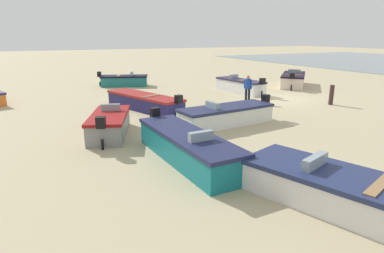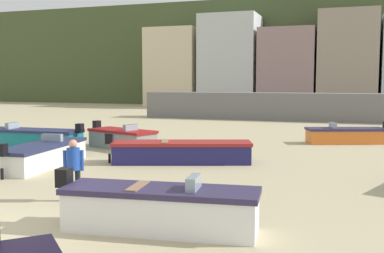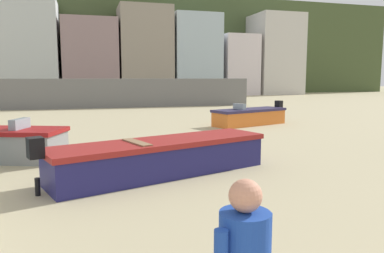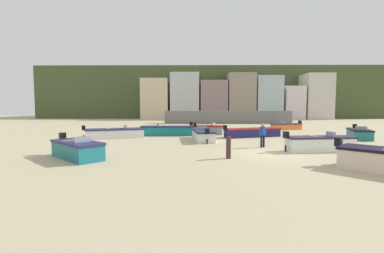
% 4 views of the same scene
% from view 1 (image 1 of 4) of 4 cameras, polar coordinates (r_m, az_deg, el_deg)
% --- Properties ---
extents(ground_plane, '(160.00, 160.00, 0.00)m').
position_cam_1_polar(ground_plane, '(21.93, 15.13, 4.62)').
color(ground_plane, tan).
extents(boat_navy_0, '(5.54, 2.96, 1.14)m').
position_cam_1_polar(boat_navy_0, '(18.19, -8.18, 4.20)').
color(boat_navy_0, navy).
rests_on(boat_navy_0, ground).
extents(boat_cream_1, '(4.44, 4.46, 1.28)m').
position_cam_1_polar(boat_cream_1, '(27.75, 17.00, 7.69)').
color(boat_cream_1, beige).
rests_on(boat_cream_1, ground).
extents(boat_grey_2, '(3.73, 2.49, 1.20)m').
position_cam_1_polar(boat_grey_2, '(13.76, -13.99, 0.41)').
color(boat_grey_2, gray).
rests_on(boat_grey_2, ground).
extents(boat_white_3, '(4.44, 1.67, 1.24)m').
position_cam_1_polar(boat_white_3, '(23.74, 8.27, 6.95)').
color(boat_white_3, white).
rests_on(boat_white_3, ground).
extents(boat_teal_5, '(5.36, 1.58, 1.25)m').
position_cam_1_polar(boat_teal_5, '(10.61, -0.85, -3.49)').
color(boat_teal_5, '#13707B').
rests_on(boat_teal_5, ground).
extents(boat_white_6, '(1.90, 4.83, 1.16)m').
position_cam_1_polar(boat_white_6, '(15.05, 5.93, 1.96)').
color(boat_white_6, white).
rests_on(boat_white_6, ground).
extents(boat_teal_8, '(2.66, 3.92, 1.16)m').
position_cam_1_polar(boat_teal_8, '(27.02, -11.55, 7.74)').
color(boat_teal_8, '#1D6F70').
rests_on(boat_teal_8, ground).
extents(boat_white_9, '(5.28, 3.25, 1.15)m').
position_cam_1_polar(boat_white_9, '(8.52, 25.33, -10.33)').
color(boat_white_9, white).
rests_on(boat_white_9, ground).
extents(mooring_post_near_water, '(0.26, 0.26, 1.15)m').
position_cam_1_polar(mooring_post_near_water, '(20.91, 22.84, 5.03)').
color(mooring_post_near_water, '#412A2A').
rests_on(mooring_post_near_water, ground).
extents(beach_walker_distant, '(0.52, 0.45, 1.62)m').
position_cam_1_polar(beach_walker_distant, '(20.29, 9.58, 6.83)').
color(beach_walker_distant, black).
rests_on(beach_walker_distant, ground).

